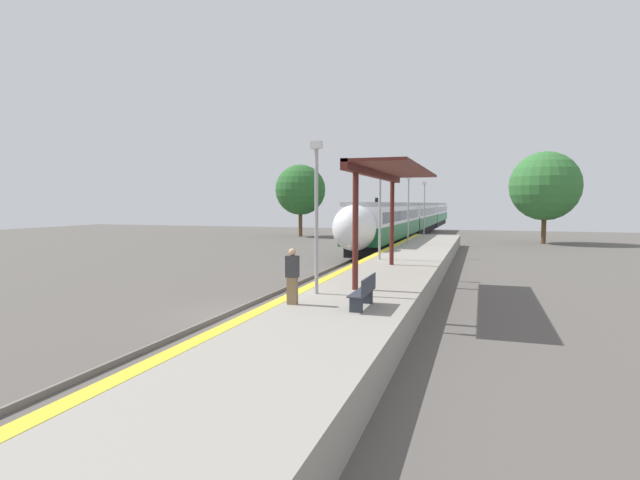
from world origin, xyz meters
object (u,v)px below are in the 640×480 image
at_px(train, 417,216).
at_px(lamppost_mid, 380,205).
at_px(person_waiting, 292,276).
at_px(lamppost_farthest, 424,204).
at_px(platform_bench, 365,291).
at_px(lamppost_near, 316,206).
at_px(railway_signal, 376,215).
at_px(lamppost_far, 408,205).

distance_m(train, lamppost_mid, 36.76).
height_order(person_waiting, lamppost_mid, lamppost_mid).
relative_size(lamppost_mid, lamppost_farthest, 1.00).
bearing_deg(lamppost_farthest, platform_bench, -86.56).
xyz_separation_m(lamppost_mid, lamppost_farthest, (0.00, 20.70, 0.00)).
height_order(lamppost_mid, lamppost_farthest, same).
height_order(train, lamppost_near, lamppost_near).
height_order(platform_bench, railway_signal, railway_signal).
bearing_deg(train, person_waiting, -87.13).
relative_size(railway_signal, lamppost_mid, 0.91).
height_order(railway_signal, lamppost_farthest, lamppost_farthest).
bearing_deg(platform_bench, railway_signal, 101.03).
height_order(railway_signal, lamppost_far, lamppost_far).
height_order(person_waiting, lamppost_farthest, lamppost_farthest).
distance_m(platform_bench, lamppost_farthest, 32.89).
height_order(platform_bench, lamppost_far, lamppost_far).
xyz_separation_m(railway_signal, lamppost_near, (4.83, -33.15, 1.08)).
bearing_deg(lamppost_near, railway_signal, 98.28).
height_order(railway_signal, lamppost_mid, lamppost_mid).
bearing_deg(person_waiting, lamppost_far, 89.70).
bearing_deg(lamppost_farthest, person_waiting, -90.21).
bearing_deg(lamppost_mid, railway_signal, 101.95).
bearing_deg(train, lamppost_far, -84.43).
height_order(person_waiting, lamppost_far, lamppost_far).
bearing_deg(train, lamppost_farthest, -80.87).
relative_size(platform_bench, person_waiting, 1.04).
height_order(lamppost_far, lamppost_farthest, same).
distance_m(lamppost_near, lamppost_farthest, 31.05).
relative_size(person_waiting, railway_signal, 0.36).
bearing_deg(lamppost_mid, lamppost_near, -90.00).
distance_m(person_waiting, lamppost_mid, 12.34).
bearing_deg(lamppost_mid, lamppost_far, 90.00).
relative_size(railway_signal, lamppost_far, 0.91).
bearing_deg(lamppost_farthest, lamppost_far, -90.00).
xyz_separation_m(person_waiting, railway_signal, (-4.71, 34.98, 0.89)).
relative_size(lamppost_mid, lamppost_far, 1.00).
bearing_deg(railway_signal, train, 80.72).
bearing_deg(lamppost_mid, lamppost_farthest, 90.00).
distance_m(train, railway_signal, 14.03).
bearing_deg(lamppost_far, lamppost_near, -90.00).
bearing_deg(railway_signal, lamppost_mid, -78.05).
distance_m(platform_bench, lamppost_mid, 12.43).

